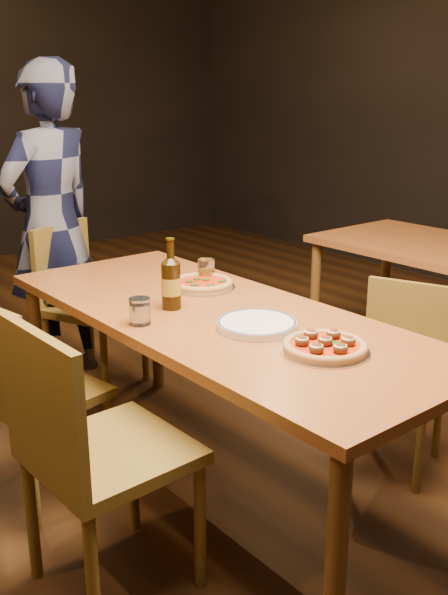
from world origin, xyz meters
TOP-DOWN VIEW (x-y plane):
  - ground at (0.00, 0.00)m, footprint 9.00×9.00m
  - room_shell at (0.00, 0.00)m, footprint 9.00×9.00m
  - table_main at (0.00, 0.00)m, footprint 0.80×2.00m
  - chair_main_nw at (-0.62, -0.25)m, footprint 0.47×0.47m
  - chair_main_sw at (-0.57, 0.38)m, footprint 0.48×0.48m
  - chair_main_e at (0.68, -0.36)m, footprint 0.49×0.49m
  - chair_end at (0.09, 1.16)m, footprint 0.58×0.58m
  - pizza_meatball at (0.02, -0.55)m, footprint 0.29×0.29m
  - pizza_margherita at (0.16, 0.30)m, footprint 0.29×0.29m
  - plate_stack at (-0.00, -0.24)m, footprint 0.28×0.28m
  - beer_bottle at (-0.11, 0.14)m, footprint 0.08×0.08m
  - water_glass at (-0.30, 0.07)m, footprint 0.08×0.08m
  - amber_glass at (0.25, 0.38)m, footprint 0.08×0.08m
  - diner at (-0.00, 1.42)m, footprint 0.72×0.58m

SIDE VIEW (x-z plane):
  - ground at x=0.00m, z-range 0.00..0.00m
  - chair_main_e at x=0.68m, z-range 0.00..0.82m
  - chair_main_sw at x=-0.57m, z-range 0.00..0.89m
  - chair_end at x=0.09m, z-range 0.00..0.93m
  - chair_main_nw at x=-0.62m, z-range 0.00..0.98m
  - table_main at x=0.00m, z-range 0.30..1.05m
  - plate_stack at x=0.00m, z-range 0.75..0.78m
  - pizza_margherita at x=0.16m, z-range 0.75..0.79m
  - pizza_meatball at x=0.02m, z-range 0.74..0.80m
  - amber_glass at x=0.25m, z-range 0.75..0.85m
  - water_glass at x=-0.30m, z-range 0.75..0.85m
  - beer_bottle at x=-0.11m, z-range 0.71..0.99m
  - diner at x=0.00m, z-range 0.00..1.73m
  - room_shell at x=0.00m, z-range -2.64..6.36m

